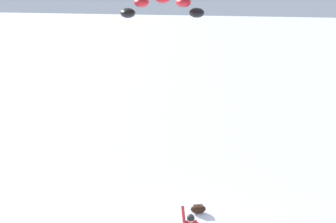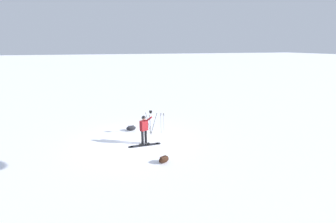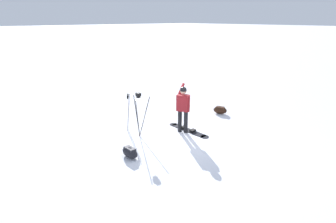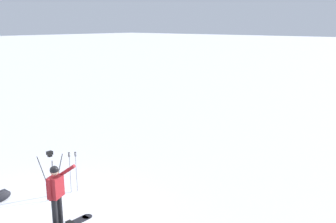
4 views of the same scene
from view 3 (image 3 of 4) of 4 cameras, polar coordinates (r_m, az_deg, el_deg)
ground_plane at (r=9.13m, az=2.40°, el=-5.86°), size 300.00×300.00×0.00m
snowboarder at (r=9.43m, az=3.13°, el=1.30°), size 0.59×0.64×1.64m
snowboard at (r=9.88m, az=4.16°, el=-3.77°), size 0.28×1.81×0.10m
gear_bag_large at (r=11.72m, az=10.63°, el=0.32°), size 0.49×0.62×0.31m
camera_tripod at (r=9.10m, az=-5.97°, el=1.14°), size 0.65×0.64×1.51m
gear_bag_small at (r=8.07m, az=-7.80°, el=-8.22°), size 0.30×0.61×0.31m
ski_poles at (r=9.75m, az=-8.15°, el=0.93°), size 0.24×0.24×1.30m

